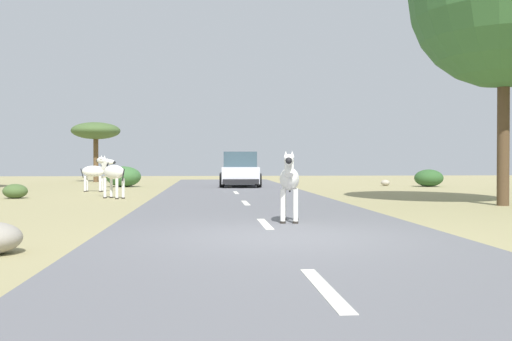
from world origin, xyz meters
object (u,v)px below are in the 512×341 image
bush_3 (124,177)px  zebra_0 (289,180)px  tree_3 (96,131)px  rock_1 (385,183)px  bush_0 (429,178)px  bush_1 (15,191)px  zebra_2 (112,173)px  zebra_1 (95,172)px  car_0 (240,171)px

bush_3 → zebra_0: bearing=-72.4°
tree_3 → rock_1: size_ratio=8.10×
bush_0 → bush_1: size_ratio=1.76×
zebra_0 → bush_0: zebra_0 is taller
zebra_2 → tree_3: size_ratio=0.40×
bush_3 → bush_1: bearing=-104.4°
zebra_1 → bush_0: (16.28, 4.01, -0.42)m
car_0 → bush_0: size_ratio=2.95×
bush_3 → rock_1: size_ratio=3.74×
tree_3 → zebra_2: bearing=-77.7°
car_0 → rock_1: size_ratio=9.34×
zebra_2 → rock_1: 16.31m
zebra_1 → car_0: 7.56m
rock_1 → bush_3: bearing=-178.8°
tree_3 → bush_1: tree_3 is taller
car_0 → tree_3: 12.52m
bush_0 → rock_1: 2.30m
bush_3 → zebra_2: bearing=-84.3°
zebra_1 → zebra_2: 5.05m
tree_3 → bush_0: 20.66m
car_0 → zebra_0: bearing=92.2°
car_0 → bush_3: bearing=-7.0°
zebra_2 → bush_0: bearing=-14.3°
zebra_2 → bush_1: size_ratio=1.79×
zebra_1 → bush_1: size_ratio=1.81×
zebra_0 → zebra_1: (-6.47, 13.93, -0.05)m
zebra_2 → tree_3: (-3.80, 17.41, 2.32)m
zebra_0 → rock_1: (7.86, 19.12, -0.75)m
zebra_2 → bush_0: (14.79, 8.83, -0.46)m
bush_1 → bush_3: bearing=75.6°
rock_1 → tree_3: bearing=156.1°
zebra_2 → bush_0: 17.24m
zebra_1 → bush_0: size_ratio=1.03×
bush_3 → zebra_1: bearing=-95.9°
zebra_0 → bush_0: size_ratio=1.02×
car_0 → bush_0: (9.84, 0.05, -0.40)m
zebra_0 → bush_3: (-5.96, 18.83, -0.38)m
tree_3 → bush_0: size_ratio=2.56×
tree_3 → bush_1: size_ratio=4.51×
zebra_0 → bush_1: zebra_0 is taller
tree_3 → bush_3: bearing=-69.8°
zebra_1 → tree_3: tree_3 is taller
zebra_2 → bush_3: 9.79m
bush_3 → tree_3: bearing=110.2°
zebra_0 → car_0: 17.89m
rock_1 → car_0: bearing=-171.1°
tree_3 → bush_0: bearing=-24.8°
zebra_2 → tree_3: tree_3 is taller
bush_3 → car_0: bearing=-9.1°
bush_3 → rock_1: bush_3 is taller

